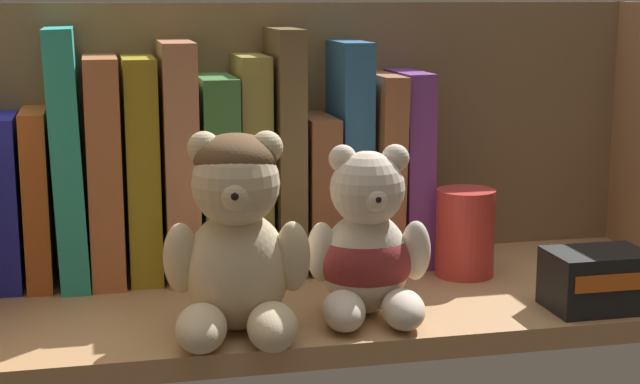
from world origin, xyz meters
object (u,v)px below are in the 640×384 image
Objects in this scene: pillar_candle at (465,233)px; small_product_box at (597,280)px; book_2 at (68,155)px; book_5 at (177,158)px; book_9 at (314,189)px; book_10 at (347,153)px; teddy_bear_smaller at (369,249)px; book_8 at (283,149)px; book_11 at (377,167)px; book_6 at (215,173)px; book_7 at (251,163)px; book_3 at (104,168)px; book_12 at (405,165)px; book_1 at (38,195)px; book_0 at (4,199)px; book_4 at (141,167)px; teddy_bear_larger at (237,239)px.

pillar_candle reaches higher than small_product_box.
book_2 is 39.86cm from pillar_candle.
book_5 is 14.55cm from book_9.
book_10 reaches higher than teddy_bear_smaller.
book_8 reaches higher than book_11.
book_8 is at bearing 180.00° from book_9.
book_5 is 1.18× the size of book_11.
book_2 is at bearing 155.52° from small_product_box.
book_6 is 0.91× the size of book_7.
pillar_candle is at bearing -12.99° from book_3.
small_product_box is (20.32, -2.98, -3.26)cm from teddy_bear_smaller.
book_12 reaches higher than book_9.
teddy_bear_smaller is (28.46, -17.89, -2.58)cm from book_1.
book_0 is 30.81cm from book_9.
book_11 is (13.30, 0.00, -1.01)cm from book_7.
book_3 is 31.04cm from book_12.
book_8 is (24.27, 0.00, 3.72)cm from book_1.
book_4 is 1.30× the size of teddy_bear_larger.
book_10 is 2.63× the size of small_product_box.
teddy_bear_larger is (-10.96, -19.90, 0.15)cm from book_9.
book_3 is at bearing 117.24° from teddy_bear_larger.
book_3 is (3.38, 0.00, -1.36)cm from book_2.
book_3 is 1.46× the size of teddy_bear_smaller.
small_product_box is at bearing -26.18° from book_3.
book_3 is 10.99cm from book_6.
book_6 reaches higher than book_9.
book_0 is at bearing 180.00° from book_12.
book_0 is at bearing 180.00° from book_5.
pillar_candle is (41.20, -8.03, -4.13)cm from book_1.
book_2 is at bearing 180.00° from book_6.
book_10 is (10.08, 0.00, 0.63)cm from book_7.
book_5 is at bearing 0.00° from book_4.
book_4 is at bearing 136.00° from teddy_bear_smaller.
book_8 reaches higher than book_10.
book_11 is at bearing 0.00° from book_0.
book_8 reaches higher than book_4.
book_9 is 30.21cm from small_product_box.
book_4 is 1.10× the size of book_11.
small_product_box is (27.80, -20.86, -8.25)cm from book_7.
pillar_candle is at bearing -10.25° from book_0.
book_9 is (14.04, 0.00, -3.82)cm from book_5.
book_12 is (13.11, 0.00, -2.23)cm from book_8.
book_11 is 2.27× the size of pillar_candle.
book_10 is at bearing 0.00° from book_2.
book_2 is 25.00cm from book_9.
pillar_candle is at bearing -49.30° from book_11.
book_8 is 20.31cm from pillar_candle.
book_2 is 10.57cm from book_5.
book_3 is at bearing 141.02° from teddy_bear_smaller.
book_6 is 0.81× the size of book_8.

